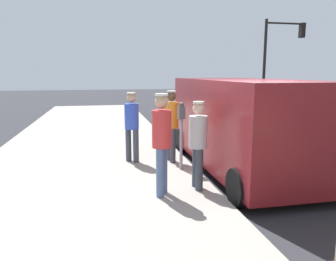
# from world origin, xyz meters

# --- Properties ---
(ground_plane) EXTENTS (80.00, 80.00, 0.00)m
(ground_plane) POSITION_xyz_m (0.00, 0.00, 0.00)
(ground_plane) COLOR #2D2D33
(sidewalk_slab) EXTENTS (5.00, 32.00, 0.15)m
(sidewalk_slab) POSITION_xyz_m (3.50, 0.00, 0.07)
(sidewalk_slab) COLOR #9E998E
(sidewalk_slab) RESTS_ON ground
(parking_meter_near) EXTENTS (0.14, 0.18, 1.52)m
(parking_meter_near) POSITION_xyz_m (1.35, -0.73, 1.18)
(parking_meter_near) COLOR gray
(parking_meter_near) RESTS_ON sidewalk_slab
(pedestrian_in_orange) EXTENTS (0.34, 0.36, 1.73)m
(pedestrian_in_orange) POSITION_xyz_m (1.42, -1.43, 1.15)
(pedestrian_in_orange) COLOR #383D47
(pedestrian_in_orange) RESTS_ON sidewalk_slab
(pedestrian_in_blue) EXTENTS (0.34, 0.34, 1.69)m
(pedestrian_in_blue) POSITION_xyz_m (2.36, -1.60, 1.12)
(pedestrian_in_blue) COLOR #383D47
(pedestrian_in_blue) RESTS_ON sidewalk_slab
(pedestrian_in_red) EXTENTS (0.34, 0.34, 1.80)m
(pedestrian_in_red) POSITION_xyz_m (2.06, 0.71, 1.19)
(pedestrian_in_red) COLOR #4C608C
(pedestrian_in_red) RESTS_ON sidewalk_slab
(pedestrian_in_gray) EXTENTS (0.34, 0.36, 1.64)m
(pedestrian_in_gray) POSITION_xyz_m (1.35, 0.53, 1.09)
(pedestrian_in_gray) COLOR #383D47
(pedestrian_in_gray) RESTS_ON sidewalk_slab
(parked_van) EXTENTS (2.14, 5.21, 2.15)m
(parked_van) POSITION_xyz_m (-0.15, -0.89, 1.15)
(parked_van) COLOR maroon
(parked_van) RESTS_ON ground
(traffic_light_corner) EXTENTS (2.48, 0.42, 5.20)m
(traffic_light_corner) POSITION_xyz_m (-6.79, -10.84, 3.52)
(traffic_light_corner) COLOR black
(traffic_light_corner) RESTS_ON ground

